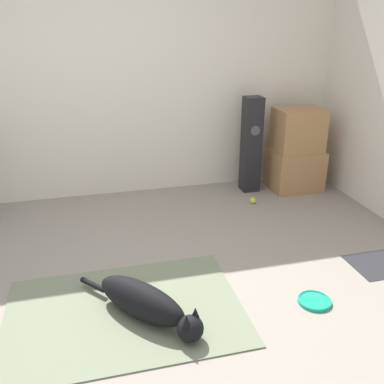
{
  "coord_description": "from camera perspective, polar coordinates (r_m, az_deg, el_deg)",
  "views": [
    {
      "loc": [
        -0.2,
        -2.49,
        1.86
      ],
      "look_at": [
        0.64,
        0.81,
        0.45
      ],
      "focal_mm": 40.0,
      "sensor_mm": 36.0,
      "label": 1
    }
  ],
  "objects": [
    {
      "name": "ground_plane",
      "position": [
        3.11,
        -7.94,
        -14.44
      ],
      "size": [
        12.0,
        12.0,
        0.0
      ],
      "primitive_type": "plane",
      "color": "gray"
    },
    {
      "name": "tennis_ball_by_boxes",
      "position": [
        4.95,
        8.41,
        0.53
      ],
      "size": [
        0.07,
        0.07,
        0.07
      ],
      "color": "#C6E033",
      "rests_on": "ground_plane"
    },
    {
      "name": "cardboard_box_lower",
      "position": [
        5.04,
        13.57,
        2.92
      ],
      "size": [
        0.56,
        0.43,
        0.46
      ],
      "color": "#A87A4C",
      "rests_on": "ground_plane"
    },
    {
      "name": "tennis_ball_near_speaker",
      "position": [
        4.61,
        8.13,
        -1.14
      ],
      "size": [
        0.07,
        0.07,
        0.07
      ],
      "color": "#C6E033",
      "rests_on": "ground_plane"
    },
    {
      "name": "area_rug",
      "position": [
        3.04,
        -8.94,
        -15.46
      ],
      "size": [
        1.58,
        1.1,
        0.01
      ],
      "color": "slate",
      "rests_on": "ground_plane"
    },
    {
      "name": "wall_back",
      "position": [
        4.63,
        -12.05,
        14.73
      ],
      "size": [
        8.0,
        0.06,
        2.55
      ],
      "color": "silver",
      "rests_on": "ground_plane"
    },
    {
      "name": "cardboard_box_upper",
      "position": [
        4.9,
        13.99,
        8.02
      ],
      "size": [
        0.51,
        0.39,
        0.47
      ],
      "color": "#A87A4C",
      "rests_on": "cardboard_box_lower"
    },
    {
      "name": "frisbee",
      "position": [
        3.2,
        16.02,
        -13.76
      ],
      "size": [
        0.24,
        0.24,
        0.03
      ],
      "color": "#199E7A",
      "rests_on": "ground_plane"
    },
    {
      "name": "floor_speaker",
      "position": [
        4.82,
        7.9,
        6.24
      ],
      "size": [
        0.19,
        0.19,
        1.06
      ],
      "color": "black",
      "rests_on": "ground_plane"
    },
    {
      "name": "dog",
      "position": [
        2.88,
        -6.14,
        -14.5
      ],
      "size": [
        0.73,
        0.85,
        0.25
      ],
      "color": "black",
      "rests_on": "area_rug"
    }
  ]
}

